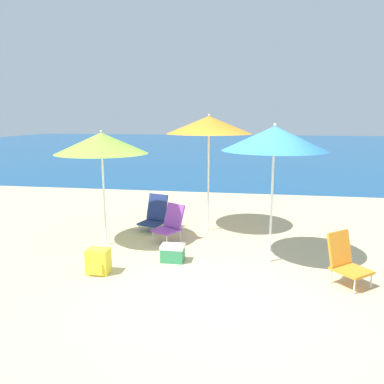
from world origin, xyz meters
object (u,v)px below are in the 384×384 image
object	(u,v)px
beach_umbrella_lime	(101,143)
beach_chair_purple	(170,223)
backpack_yellow	(98,261)
beach_chair_navy	(155,214)
beach_umbrella_blue	(274,139)
cooler_box	(173,253)
beach_chair_orange	(345,259)
beach_umbrella_orange	(209,125)

from	to	relation	value
beach_umbrella_lime	beach_chair_purple	bearing A→B (deg)	17.57
backpack_yellow	beach_chair_navy	bearing A→B (deg)	83.64
beach_umbrella_blue	beach_umbrella_lime	distance (m)	3.01
backpack_yellow	beach_umbrella_lime	bearing A→B (deg)	107.32
beach_umbrella_lime	beach_chair_navy	size ratio (longest dim) A/B	2.86
cooler_box	beach_chair_orange	bearing A→B (deg)	-9.07
beach_umbrella_blue	cooler_box	world-z (taller)	beach_umbrella_blue
beach_chair_purple	cooler_box	xyz separation A→B (m)	(0.26, -0.98, -0.22)
beach_umbrella_blue	beach_umbrella_lime	world-z (taller)	beach_umbrella_blue
beach_umbrella_lime	beach_chair_orange	size ratio (longest dim) A/B	2.89
beach_umbrella_orange	beach_chair_navy	world-z (taller)	beach_umbrella_orange
beach_chair_orange	backpack_yellow	xyz separation A→B (m)	(-3.61, -0.25, -0.17)
beach_chair_orange	beach_umbrella_orange	bearing A→B (deg)	95.54
beach_umbrella_lime	cooler_box	size ratio (longest dim) A/B	5.56
beach_umbrella_lime	beach_chair_purple	xyz separation A→B (m)	(1.15, 0.37, -1.52)
beach_chair_navy	backpack_yellow	size ratio (longest dim) A/B	1.92
beach_chair_navy	cooler_box	world-z (taller)	beach_chair_navy
beach_umbrella_orange	beach_chair_orange	world-z (taller)	beach_umbrella_orange
beach_umbrella_orange	beach_umbrella_blue	distance (m)	1.99
beach_chair_purple	beach_umbrella_lime	bearing A→B (deg)	-132.08
beach_chair_purple	backpack_yellow	xyz separation A→B (m)	(-0.75, -1.64, -0.17)
beach_umbrella_blue	beach_chair_purple	world-z (taller)	beach_umbrella_blue
beach_umbrella_orange	beach_umbrella_blue	world-z (taller)	beach_umbrella_orange
beach_umbrella_lime	beach_chair_navy	bearing A→B (deg)	58.29
beach_umbrella_orange	beach_chair_orange	size ratio (longest dim) A/B	3.28
beach_chair_purple	backpack_yellow	bearing A→B (deg)	-84.34
beach_umbrella_blue	cooler_box	bearing A→B (deg)	-171.77
beach_chair_purple	beach_chair_navy	size ratio (longest dim) A/B	0.96
cooler_box	beach_chair_navy	bearing A→B (deg)	114.02
beach_umbrella_blue	beach_chair_purple	size ratio (longest dim) A/B	3.15
beach_chair_navy	cooler_box	xyz separation A→B (m)	(0.75, -1.68, -0.19)
beach_umbrella_lime	beach_chair_orange	world-z (taller)	beach_umbrella_lime
beach_umbrella_blue	backpack_yellow	size ratio (longest dim) A/B	5.83
beach_umbrella_orange	beach_umbrella_blue	size ratio (longest dim) A/B	1.07
beach_umbrella_lime	beach_umbrella_orange	bearing A→B (deg)	33.74
beach_chair_navy	beach_umbrella_lime	bearing A→B (deg)	-104.59
beach_chair_orange	backpack_yellow	size ratio (longest dim) A/B	1.90
beach_chair_purple	beach_chair_navy	bearing A→B (deg)	155.41
beach_umbrella_orange	beach_umbrella_lime	bearing A→B (deg)	-146.26
beach_umbrella_orange	beach_chair_purple	size ratio (longest dim) A/B	3.37
beach_chair_orange	cooler_box	distance (m)	2.64
beach_chair_orange	backpack_yellow	world-z (taller)	beach_chair_orange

